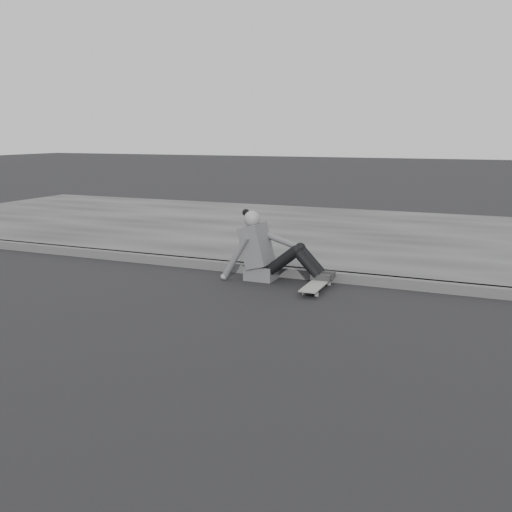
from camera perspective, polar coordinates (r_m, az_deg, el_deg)
The scene contains 2 objects.
skateboard at distance 6.69m, azimuth 6.12°, elevation -2.86°, with size 0.20×0.78×0.09m.
seated_woman at distance 7.08m, azimuth 1.04°, elevation 0.46°, with size 1.38×0.46×0.88m.
Camera 1 is at (-0.81, -4.12, 1.79)m, focal length 40.00 mm.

